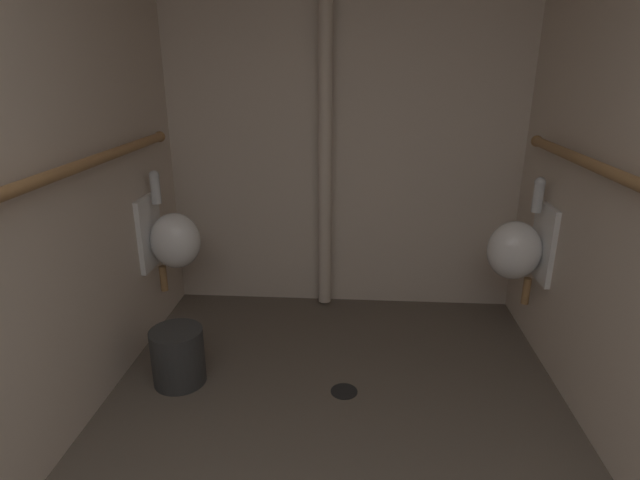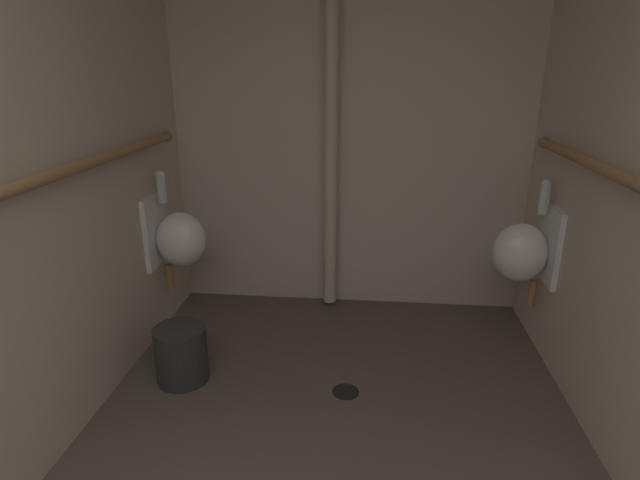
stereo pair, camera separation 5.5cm
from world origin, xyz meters
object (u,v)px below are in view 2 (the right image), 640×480
urinal_right_mid (524,251)px  urinal_left_mid (178,238)px  floor_drain (346,391)px  waste_bin (181,354)px  standpipe_back_wall (331,106)px

urinal_right_mid → urinal_left_mid: bearing=179.1°
floor_drain → waste_bin: waste_bin is taller
urinal_right_mid → standpipe_back_wall: 1.44m
floor_drain → urinal_right_mid: bearing=29.4°
standpipe_back_wall → waste_bin: 1.72m
standpipe_back_wall → urinal_left_mid: bearing=-153.9°
standpipe_back_wall → waste_bin: (-0.71, -0.98, -1.21)m
urinal_right_mid → standpipe_back_wall: (-1.13, 0.47, 0.75)m
standpipe_back_wall → floor_drain: (0.16, -1.02, -1.36)m
urinal_left_mid → waste_bin: urinal_left_mid is taller
urinal_left_mid → urinal_right_mid: (2.03, -0.03, 0.00)m
urinal_left_mid → waste_bin: bearing=-71.6°
urinal_right_mid → floor_drain: 1.27m
standpipe_back_wall → floor_drain: size_ratio=19.16×
standpipe_back_wall → floor_drain: bearing=-80.8°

